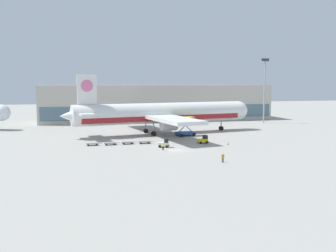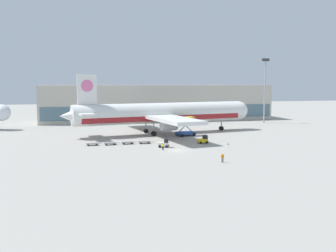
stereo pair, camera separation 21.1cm
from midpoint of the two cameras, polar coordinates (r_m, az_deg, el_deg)
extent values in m
plane|color=#9E9B93|center=(81.70, 1.51, -3.77)|extent=(400.00, 400.00, 0.00)
cube|color=#BCB7A8|center=(149.13, -1.49, 3.59)|extent=(90.00, 18.00, 14.00)
cube|color=slate|center=(140.47, -0.69, 2.12)|extent=(88.20, 0.20, 4.90)
cylinder|color=#9EA0A5|center=(142.94, 14.56, 5.00)|extent=(0.50, 0.50, 22.68)
cube|color=#333338|center=(143.16, 14.70, 9.74)|extent=(2.80, 0.50, 1.00)
cylinder|color=white|center=(108.39, -0.71, 2.02)|extent=(52.24, 14.40, 5.80)
cube|color=maroon|center=(108.50, -0.70, 1.33)|extent=(48.12, 13.59, 1.45)
sphere|color=white|center=(120.86, 10.74, 2.37)|extent=(5.68, 5.68, 5.68)
cone|color=white|center=(101.20, -14.40, 1.50)|extent=(7.21, 6.50, 5.51)
cube|color=white|center=(101.60, -12.19, 5.47)|extent=(5.20, 1.30, 8.00)
cylinder|color=pink|center=(101.59, -12.20, 6.01)|extent=(3.25, 1.08, 3.20)
cube|color=white|center=(101.69, -12.68, 1.89)|extent=(5.72, 13.42, 0.50)
cube|color=white|center=(107.47, -1.98, 1.59)|extent=(15.90, 48.66, 0.90)
cylinder|color=#9EA0A5|center=(98.38, 0.18, 0.09)|extent=(4.61, 3.46, 2.80)
cylinder|color=#9EA0A5|center=(117.02, -3.80, 1.10)|extent=(4.61, 3.46, 2.80)
cylinder|color=#9EA0A5|center=(117.76, 8.19, 0.62)|extent=(0.36, 0.36, 4.00)
cylinder|color=black|center=(117.98, 8.18, -0.34)|extent=(1.43, 1.10, 1.30)
cylinder|color=#9EA0A5|center=(104.21, -2.13, -0.07)|extent=(0.36, 0.36, 4.00)
cylinder|color=black|center=(104.45, -2.12, -1.16)|extent=(1.43, 1.10, 1.30)
cylinder|color=#9EA0A5|center=(110.15, -3.34, 0.28)|extent=(0.36, 0.36, 4.00)
cylinder|color=black|center=(110.38, -3.34, -0.75)|extent=(1.43, 1.10, 1.30)
sphere|color=silver|center=(127.80, -23.89, 1.88)|extent=(5.14, 5.14, 5.14)
cube|color=#284C99|center=(104.51, 2.71, -1.08)|extent=(5.63, 3.83, 0.70)
cube|color=#B2B2B7|center=(104.07, 2.73, 1.05)|extent=(5.35, 3.63, 0.30)
cube|color=yellow|center=(104.02, 2.73, 1.35)|extent=(5.35, 3.63, 0.08)
cube|color=#284C99|center=(104.25, 2.72, 0.08)|extent=(4.23, 0.87, 3.67)
cube|color=#284C99|center=(104.25, 2.72, 0.08)|extent=(4.23, 0.87, 3.67)
cylinder|color=black|center=(106.75, 3.30, -1.11)|extent=(0.95, 0.51, 0.90)
cylinder|color=black|center=(104.11, 4.04, -1.31)|extent=(0.95, 0.51, 0.90)
cylinder|color=black|center=(105.06, 1.40, -1.22)|extent=(0.95, 0.51, 0.90)
cylinder|color=black|center=(102.37, 2.11, -1.43)|extent=(0.95, 0.51, 0.90)
cube|color=silver|center=(85.75, -0.63, -2.80)|extent=(2.61, 2.02, 0.80)
cube|color=black|center=(85.57, -0.20, -2.25)|extent=(1.23, 1.45, 0.90)
cube|color=black|center=(85.72, 0.19, -3.00)|extent=(0.53, 1.25, 0.24)
cylinder|color=black|center=(86.45, -0.06, -2.99)|extent=(0.64, 0.41, 0.60)
cylinder|color=black|center=(85.07, -0.12, -3.15)|extent=(0.64, 0.41, 0.60)
cylinder|color=black|center=(86.56, -1.13, -2.98)|extent=(0.64, 0.41, 0.60)
cylinder|color=black|center=(85.19, -1.20, -3.14)|extent=(0.64, 0.41, 0.60)
cube|color=yellow|center=(91.76, 5.36, -2.22)|extent=(2.42, 1.60, 0.80)
cube|color=black|center=(91.90, 5.74, -1.67)|extent=(1.01, 1.32, 0.90)
cube|color=black|center=(92.31, 6.06, -2.35)|extent=(0.27, 1.27, 0.24)
cylinder|color=black|center=(92.78, 5.63, -2.37)|extent=(0.62, 0.29, 0.60)
cylinder|color=black|center=(91.53, 6.00, -2.50)|extent=(0.62, 0.29, 0.60)
cylinder|color=black|center=(92.13, 4.72, -2.43)|extent=(0.62, 0.29, 0.60)
cylinder|color=black|center=(90.86, 5.08, -2.56)|extent=(0.62, 0.29, 0.60)
cube|color=#56565B|center=(90.12, -11.39, -2.66)|extent=(2.88, 1.67, 0.12)
cube|color=#56565B|center=(90.32, -10.23, -2.61)|extent=(0.90, 0.13, 0.08)
cylinder|color=black|center=(90.88, -10.82, -2.72)|extent=(0.37, 0.17, 0.36)
cylinder|color=black|center=(89.63, -10.72, -2.85)|extent=(0.37, 0.17, 0.36)
cylinder|color=black|center=(90.69, -12.05, -2.77)|extent=(0.37, 0.17, 0.36)
cylinder|color=black|center=(89.43, -11.97, -2.90)|extent=(0.37, 0.17, 0.36)
cube|color=#56565B|center=(90.14, -8.72, -2.60)|extent=(2.88, 1.67, 0.12)
cube|color=#56565B|center=(90.43, -7.56, -2.55)|extent=(0.90, 0.13, 0.08)
cylinder|color=black|center=(90.95, -8.17, -2.66)|extent=(0.37, 0.17, 0.36)
cylinder|color=black|center=(89.71, -8.04, -2.79)|extent=(0.37, 0.17, 0.36)
cylinder|color=black|center=(90.66, -9.40, -2.72)|extent=(0.37, 0.17, 0.36)
cylinder|color=black|center=(89.42, -9.28, -2.84)|extent=(0.37, 0.17, 0.36)
cube|color=#56565B|center=(90.84, -6.11, -2.49)|extent=(2.88, 1.67, 0.12)
cube|color=#56565B|center=(91.21, -4.97, -2.44)|extent=(0.90, 0.13, 0.08)
cylinder|color=black|center=(91.69, -5.59, -2.56)|extent=(0.37, 0.17, 0.36)
cylinder|color=black|center=(90.45, -5.42, -2.68)|extent=(0.37, 0.17, 0.36)
cylinder|color=black|center=(91.31, -6.79, -2.61)|extent=(0.37, 0.17, 0.36)
cylinder|color=black|center=(90.07, -6.64, -2.73)|extent=(0.37, 0.17, 0.36)
cube|color=#56565B|center=(91.32, -3.53, -2.42)|extent=(2.88, 1.67, 0.12)
cube|color=#56565B|center=(91.77, -2.41, -2.37)|extent=(0.90, 0.13, 0.08)
cylinder|color=black|center=(92.20, -3.03, -2.48)|extent=(0.37, 0.17, 0.36)
cylinder|color=black|center=(90.98, -2.83, -2.60)|extent=(0.37, 0.17, 0.36)
cylinder|color=black|center=(91.74, -4.22, -2.54)|extent=(0.37, 0.17, 0.36)
cylinder|color=black|center=(90.52, -4.03, -2.66)|extent=(0.37, 0.17, 0.36)
cylinder|color=black|center=(70.21, 8.31, -5.19)|extent=(0.14, 0.14, 0.82)
cylinder|color=black|center=(70.27, 8.47, -5.19)|extent=(0.14, 0.14, 0.82)
cube|color=orange|center=(70.10, 8.40, -4.61)|extent=(0.38, 0.26, 0.62)
cylinder|color=orange|center=(70.02, 8.21, -4.60)|extent=(0.09, 0.09, 0.55)
cylinder|color=orange|center=(70.16, 8.59, -4.58)|extent=(0.09, 0.09, 0.55)
sphere|color=#846047|center=(70.02, 8.40, -4.28)|extent=(0.22, 0.22, 0.22)
sphere|color=yellow|center=(70.01, 8.40, -4.23)|extent=(0.21, 0.21, 0.21)
cylinder|color=black|center=(82.16, -0.66, -3.42)|extent=(0.14, 0.14, 0.82)
cylinder|color=black|center=(82.31, -0.75, -3.40)|extent=(0.14, 0.14, 0.82)
cube|color=yellow|center=(82.11, -0.71, -2.91)|extent=(0.36, 0.42, 0.62)
cylinder|color=yellow|center=(81.93, -0.59, -2.91)|extent=(0.09, 0.09, 0.55)
cylinder|color=yellow|center=(82.29, -0.82, -2.87)|extent=(0.09, 0.09, 0.55)
sphere|color=#846047|center=(82.05, -0.71, -2.62)|extent=(0.22, 0.22, 0.22)
sphere|color=yellow|center=(82.04, -0.71, -2.58)|extent=(0.21, 0.21, 0.21)
cube|color=black|center=(90.60, 9.22, -2.82)|extent=(0.40, 0.40, 0.04)
cone|color=orange|center=(90.55, 9.22, -2.59)|extent=(0.32, 0.32, 0.70)
cylinder|color=white|center=(90.54, 9.22, -2.57)|extent=(0.19, 0.19, 0.10)
camera|label=1|loc=(0.11, -89.94, 0.01)|focal=40.00mm
camera|label=2|loc=(0.11, 90.06, -0.01)|focal=40.00mm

